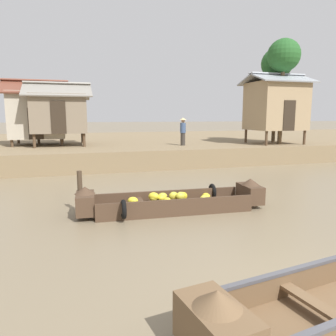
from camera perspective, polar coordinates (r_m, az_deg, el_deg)
ground_plane at (r=13.90m, az=-1.77°, el=-2.35°), size 300.00×300.00×0.00m
riverbank_strip at (r=26.05m, az=-8.95°, el=4.05°), size 160.00×20.00×1.03m
banana_boat at (r=9.55m, az=0.75°, el=-5.93°), size 5.56×1.71×0.86m
stilt_house_left at (r=21.50m, az=-22.06°, el=8.82°), size 3.79×3.35×3.92m
stilt_house_mid_left at (r=20.48m, az=-18.70°, el=9.25°), size 3.76×3.51×3.72m
stilt_house_mid_right at (r=21.90m, az=18.49°, el=10.46°), size 3.81×3.27×4.39m
palm_tree_near at (r=23.59m, az=18.67°, el=16.86°), size 2.05×2.05×6.21m
palm_tree_mid at (r=22.07m, az=19.75°, el=17.96°), size 2.01×2.01×6.43m
vendor_person at (r=19.51m, az=2.65°, el=6.73°), size 0.44×0.44×1.66m
mooring_post at (r=9.61m, az=-15.26°, el=-4.10°), size 0.14×0.14×1.23m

